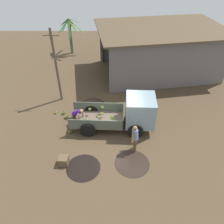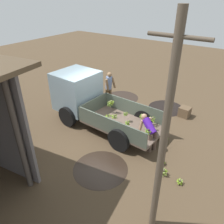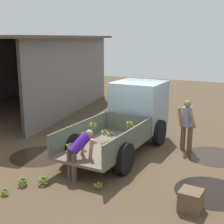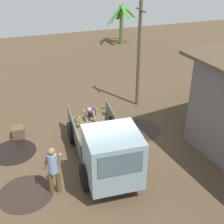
# 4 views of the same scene
# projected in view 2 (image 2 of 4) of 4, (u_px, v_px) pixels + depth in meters

# --- Properties ---
(ground) EXTENTS (36.00, 36.00, 0.00)m
(ground) POSITION_uv_depth(u_px,v_px,m) (102.00, 124.00, 9.67)
(ground) COLOR #4E3D2A
(mud_patch_0) EXTENTS (1.81, 1.81, 0.01)m
(mud_patch_0) POSITION_uv_depth(u_px,v_px,m) (122.00, 98.00, 12.00)
(mud_patch_0) COLOR #2D221A
(mud_patch_0) RESTS_ON ground
(mud_patch_1) EXTENTS (1.83, 1.83, 0.01)m
(mud_patch_1) POSITION_uv_depth(u_px,v_px,m) (100.00, 169.00, 7.23)
(mud_patch_1) COLOR #2D2119
(mud_patch_1) RESTS_ON ground
(mud_patch_2) EXTENTS (1.74, 1.74, 0.01)m
(mud_patch_2) POSITION_uv_depth(u_px,v_px,m) (166.00, 108.00, 10.95)
(mud_patch_2) COLOR black
(mud_patch_2) RESTS_ON ground
(cargo_truck) EXTENTS (4.98, 2.17, 2.12)m
(cargo_truck) POSITION_uv_depth(u_px,v_px,m) (85.00, 97.00, 9.51)
(cargo_truck) COLOR brown
(cargo_truck) RESTS_ON ground
(utility_pole) EXTENTS (1.03, 0.16, 5.02)m
(utility_pole) POSITION_uv_depth(u_px,v_px,m) (164.00, 141.00, 4.28)
(utility_pole) COLOR brown
(utility_pole) RESTS_ON ground
(person_foreground_visitor) EXTENTS (0.42, 0.67, 1.70)m
(person_foreground_visitor) POSITION_uv_depth(u_px,v_px,m) (109.00, 87.00, 10.94)
(person_foreground_visitor) COLOR brown
(person_foreground_visitor) RESTS_ON ground
(person_worker_loading) EXTENTS (0.77, 0.68, 1.26)m
(person_worker_loading) POSITION_uv_depth(u_px,v_px,m) (149.00, 130.00, 7.88)
(person_worker_loading) COLOR #503C33
(person_worker_loading) RESTS_ON ground
(banana_bunch_on_ground_0) EXTENTS (0.26, 0.26, 0.22)m
(banana_bunch_on_ground_0) POSITION_uv_depth(u_px,v_px,m) (164.00, 172.00, 6.94)
(banana_bunch_on_ground_0) COLOR #453E2D
(banana_bunch_on_ground_0) RESTS_ON ground
(banana_bunch_on_ground_1) EXTENTS (0.24, 0.25, 0.18)m
(banana_bunch_on_ground_1) POSITION_uv_depth(u_px,v_px,m) (165.00, 138.00, 8.58)
(banana_bunch_on_ground_1) COLOR brown
(banana_bunch_on_ground_1) RESTS_ON ground
(banana_bunch_on_ground_2) EXTENTS (0.20, 0.21, 0.17)m
(banana_bunch_on_ground_2) POSITION_uv_depth(u_px,v_px,m) (180.00, 182.00, 6.63)
(banana_bunch_on_ground_2) COLOR #4E4632
(banana_bunch_on_ground_2) RESTS_ON ground
(banana_bunch_on_ground_3) EXTENTS (0.25, 0.26, 0.22)m
(banana_bunch_on_ground_3) POSITION_uv_depth(u_px,v_px,m) (161.00, 161.00, 7.39)
(banana_bunch_on_ground_3) COLOR #403929
(banana_bunch_on_ground_3) RESTS_ON ground
(wooden_crate_0) EXTENTS (0.51, 0.51, 0.46)m
(wooden_crate_0) POSITION_uv_depth(u_px,v_px,m) (185.00, 112.00, 10.14)
(wooden_crate_0) COLOR brown
(wooden_crate_0) RESTS_ON ground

